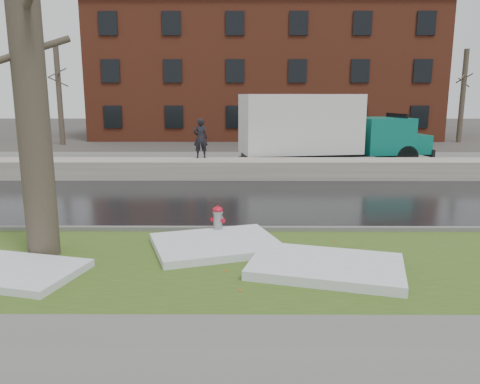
{
  "coord_description": "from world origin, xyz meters",
  "views": [
    {
      "loc": [
        0.32,
        -10.0,
        3.27
      ],
      "look_at": [
        0.27,
        1.02,
        1.0
      ],
      "focal_mm": 35.0,
      "sensor_mm": 36.0,
      "label": 1
    }
  ],
  "objects_px": {
    "fire_hydrant": "(218,219)",
    "worker": "(200,138)",
    "tree": "(27,56)",
    "box_truck": "(322,129)"
  },
  "relations": [
    {
      "from": "tree",
      "to": "box_truck",
      "type": "height_order",
      "value": "tree"
    },
    {
      "from": "fire_hydrant",
      "to": "worker",
      "type": "xyz_separation_m",
      "value": [
        -1.16,
        8.7,
        1.14
      ]
    },
    {
      "from": "tree",
      "to": "box_truck",
      "type": "xyz_separation_m",
      "value": [
        7.76,
        12.29,
        -2.23
      ]
    },
    {
      "from": "box_truck",
      "to": "worker",
      "type": "distance_m",
      "value": 5.83
    },
    {
      "from": "box_truck",
      "to": "worker",
      "type": "height_order",
      "value": "box_truck"
    },
    {
      "from": "box_truck",
      "to": "tree",
      "type": "bearing_deg",
      "value": -132.74
    },
    {
      "from": "worker",
      "to": "fire_hydrant",
      "type": "bearing_deg",
      "value": 86.84
    },
    {
      "from": "fire_hydrant",
      "to": "tree",
      "type": "xyz_separation_m",
      "value": [
        -3.54,
        -1.37,
        3.58
      ]
    },
    {
      "from": "fire_hydrant",
      "to": "tree",
      "type": "bearing_deg",
      "value": -135.15
    },
    {
      "from": "fire_hydrant",
      "to": "worker",
      "type": "relative_size",
      "value": 0.45
    }
  ]
}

